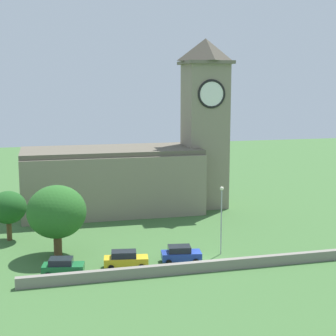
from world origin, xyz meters
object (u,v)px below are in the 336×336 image
(church, at_px, (136,165))
(streetlamp_west_mid, at_px, (221,210))
(car_green, at_px, (63,267))
(car_yellow, at_px, (126,259))
(tree_churchyard, at_px, (8,208))
(car_blue, at_px, (181,254))
(tree_by_tower, at_px, (57,212))

(church, bearing_deg, streetlamp_west_mid, -76.97)
(car_green, distance_m, streetlamp_west_mid, 18.58)
(car_yellow, bearing_deg, church, 76.78)
(church, xyz_separation_m, tree_churchyard, (-18.36, -11.89, -2.84))
(car_yellow, height_order, car_blue, car_yellow)
(church, relative_size, tree_by_tower, 3.90)
(car_blue, relative_size, streetlamp_west_mid, 0.58)
(car_blue, height_order, tree_by_tower, tree_by_tower)
(car_yellow, bearing_deg, streetlamp_west_mid, 9.00)
(car_yellow, xyz_separation_m, tree_churchyard, (-12.42, 13.38, 3.23))
(car_blue, xyz_separation_m, tree_by_tower, (-12.95, 5.47, 4.20))
(car_yellow, height_order, tree_churchyard, tree_churchyard)
(church, bearing_deg, tree_by_tower, -123.08)
(church, xyz_separation_m, streetlamp_west_mid, (5.43, -23.47, -1.82))
(car_green, xyz_separation_m, car_blue, (12.73, 0.73, 0.03))
(streetlamp_west_mid, bearing_deg, car_green, -172.83)
(car_green, height_order, tree_by_tower, tree_by_tower)
(tree_churchyard, bearing_deg, car_blue, -35.20)
(church, distance_m, car_yellow, 26.66)
(car_yellow, relative_size, tree_by_tower, 0.60)
(church, height_order, tree_churchyard, church)
(car_blue, height_order, tree_churchyard, tree_churchyard)
(tree_churchyard, relative_size, tree_by_tower, 0.77)
(car_green, bearing_deg, streetlamp_west_mid, 7.17)
(car_yellow, relative_size, car_blue, 1.07)
(streetlamp_west_mid, bearing_deg, tree_by_tower, 167.74)
(car_green, relative_size, car_blue, 0.98)
(tree_churchyard, bearing_deg, streetlamp_west_mid, -25.95)
(church, height_order, tree_by_tower, church)
(car_green, bearing_deg, tree_churchyard, 112.93)
(church, relative_size, tree_churchyard, 5.10)
(car_green, distance_m, tree_by_tower, 7.51)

